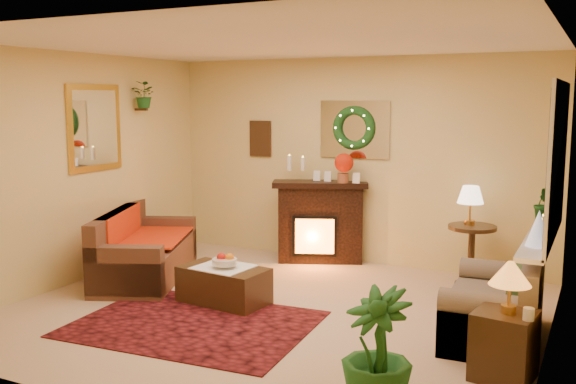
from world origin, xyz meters
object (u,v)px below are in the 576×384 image
at_px(sofa, 146,242).
at_px(loveseat, 495,292).
at_px(coffee_table, 224,283).
at_px(fireplace, 320,219).
at_px(end_table_square, 504,344).
at_px(side_table_round, 471,257).

xyz_separation_m(sofa, loveseat, (3.96, -0.19, -0.01)).
bearing_deg(coffee_table, fireplace, 90.58).
distance_m(fireplace, coffee_table, 2.06).
bearing_deg(loveseat, end_table_square, -78.77).
height_order(end_table_square, coffee_table, end_table_square).
xyz_separation_m(fireplace, loveseat, (2.43, -1.79, -0.13)).
bearing_deg(side_table_round, coffee_table, -140.44).
xyz_separation_m(sofa, fireplace, (1.52, 1.60, 0.12)).
bearing_deg(coffee_table, loveseat, 11.11).
bearing_deg(end_table_square, coffee_table, 168.16).
relative_size(side_table_round, end_table_square, 1.33).
distance_m(sofa, side_table_round, 3.73).
bearing_deg(end_table_square, sofa, 166.32).
distance_m(side_table_round, end_table_square, 2.46).
bearing_deg(loveseat, coffee_table, -177.55).
xyz_separation_m(fireplace, side_table_round, (1.95, -0.25, -0.23)).
bearing_deg(sofa, coffee_table, -40.65).
relative_size(sofa, coffee_table, 2.05).
relative_size(loveseat, end_table_square, 2.52).
bearing_deg(sofa, end_table_square, -36.81).
bearing_deg(loveseat, side_table_round, 105.03).
bearing_deg(side_table_round, loveseat, -72.50).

